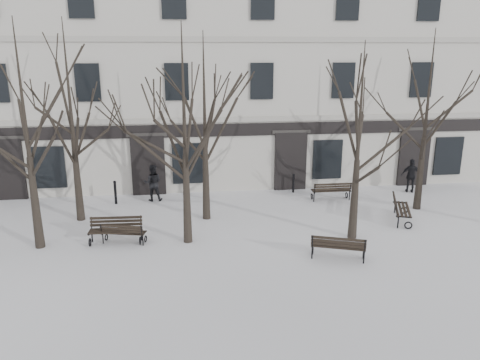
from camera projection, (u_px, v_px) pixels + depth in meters
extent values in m
plane|color=white|center=(241.00, 260.00, 15.74)|extent=(100.00, 100.00, 0.00)
cube|color=beige|center=(212.00, 74.00, 26.70)|extent=(40.00, 10.00, 11.00)
cube|color=#A6A298|center=(220.00, 120.00, 22.40)|extent=(40.00, 0.12, 0.25)
cube|color=#A6A298|center=(219.00, 39.00, 21.40)|extent=(40.00, 0.12, 0.25)
cube|color=black|center=(220.00, 130.00, 22.52)|extent=(40.00, 0.10, 0.60)
cube|color=black|center=(7.00, 170.00, 21.76)|extent=(1.60, 0.22, 2.90)
cube|color=#2D2B28|center=(2.00, 138.00, 21.32)|extent=(1.90, 0.08, 0.18)
cube|color=black|center=(49.00, 167.00, 21.98)|extent=(1.50, 0.14, 2.00)
cube|color=black|center=(148.00, 165.00, 22.53)|extent=(1.60, 0.22, 2.90)
cube|color=#2D2B28|center=(147.00, 135.00, 22.09)|extent=(1.90, 0.08, 0.18)
cube|color=black|center=(188.00, 163.00, 22.75)|extent=(1.50, 0.14, 2.00)
cube|color=black|center=(290.00, 161.00, 23.36)|extent=(1.60, 0.22, 2.90)
cube|color=#2D2B28|center=(291.00, 132.00, 22.92)|extent=(1.90, 0.08, 0.18)
cube|color=black|center=(327.00, 159.00, 23.58)|extent=(1.50, 0.14, 2.00)
cube|color=black|center=(413.00, 158.00, 24.13)|extent=(1.60, 0.22, 2.90)
cube|color=#2D2B28|center=(417.00, 129.00, 23.69)|extent=(1.90, 0.08, 0.18)
cube|color=black|center=(448.00, 156.00, 24.35)|extent=(1.50, 0.14, 2.00)
cube|color=black|center=(88.00, 82.00, 21.18)|extent=(1.10, 0.14, 1.70)
cube|color=black|center=(177.00, 82.00, 21.66)|extent=(1.10, 0.14, 1.70)
cube|color=black|center=(262.00, 81.00, 22.13)|extent=(1.10, 0.14, 1.70)
cube|color=black|center=(263.00, 0.00, 21.17)|extent=(1.10, 0.14, 1.70)
cube|color=black|center=(343.00, 80.00, 22.61)|extent=(1.10, 0.14, 1.70)
cube|color=black|center=(348.00, 1.00, 21.64)|extent=(1.10, 0.14, 1.70)
cube|color=black|center=(421.00, 80.00, 23.08)|extent=(1.10, 0.14, 1.70)
cube|color=black|center=(429.00, 2.00, 22.12)|extent=(1.10, 0.14, 1.70)
cone|color=black|center=(35.00, 203.00, 16.32)|extent=(0.34, 0.34, 3.30)
cone|color=black|center=(187.00, 200.00, 16.81)|extent=(0.34, 0.34, 3.25)
cone|color=black|center=(354.00, 200.00, 17.22)|extent=(0.34, 0.34, 3.00)
cone|color=black|center=(78.00, 181.00, 19.02)|extent=(0.34, 0.34, 3.37)
cone|color=black|center=(206.00, 182.00, 19.20)|extent=(0.34, 0.34, 3.17)
cone|color=black|center=(420.00, 174.00, 20.41)|extent=(0.34, 0.34, 3.23)
torus|color=black|center=(146.00, 239.00, 17.17)|extent=(0.10, 0.26, 0.26)
cylinder|color=black|center=(143.00, 240.00, 16.85)|extent=(0.04, 0.04, 0.40)
cube|color=black|center=(144.00, 234.00, 16.95)|extent=(0.16, 0.48, 0.04)
torus|color=black|center=(106.00, 237.00, 17.33)|extent=(0.10, 0.26, 0.26)
cylinder|color=black|center=(103.00, 239.00, 17.01)|extent=(0.04, 0.04, 0.40)
cube|color=black|center=(104.00, 232.00, 17.11)|extent=(0.16, 0.48, 0.04)
cube|color=black|center=(126.00, 230.00, 17.21)|extent=(1.56, 0.45, 0.03)
cube|color=black|center=(125.00, 232.00, 17.09)|extent=(1.56, 0.45, 0.03)
cube|color=black|center=(123.00, 233.00, 16.97)|extent=(1.56, 0.45, 0.03)
cube|color=black|center=(122.00, 234.00, 16.85)|extent=(1.56, 0.45, 0.03)
cube|color=black|center=(122.00, 232.00, 16.79)|extent=(1.55, 0.40, 0.08)
cube|color=black|center=(121.00, 229.00, 16.74)|extent=(1.55, 0.40, 0.08)
cube|color=black|center=(121.00, 226.00, 16.70)|extent=(1.55, 0.40, 0.08)
cylinder|color=black|center=(142.00, 231.00, 16.68)|extent=(0.06, 0.13, 0.44)
cylinder|color=black|center=(101.00, 230.00, 16.84)|extent=(0.06, 0.13, 0.44)
torus|color=black|center=(363.00, 255.00, 15.78)|extent=(0.15, 0.29, 0.29)
cylinder|color=black|center=(364.00, 257.00, 15.42)|extent=(0.05, 0.05, 0.45)
cube|color=black|center=(364.00, 249.00, 15.52)|extent=(0.23, 0.53, 0.05)
torus|color=black|center=(313.00, 250.00, 16.14)|extent=(0.15, 0.29, 0.29)
cylinder|color=black|center=(312.00, 252.00, 15.78)|extent=(0.05, 0.05, 0.45)
cube|color=black|center=(313.00, 244.00, 15.89)|extent=(0.23, 0.53, 0.05)
cube|color=black|center=(338.00, 243.00, 15.91)|extent=(1.72, 0.69, 0.03)
cube|color=black|center=(338.00, 245.00, 15.77)|extent=(1.72, 0.69, 0.03)
cube|color=black|center=(338.00, 247.00, 15.64)|extent=(1.72, 0.69, 0.03)
cube|color=black|center=(338.00, 248.00, 15.51)|extent=(1.72, 0.69, 0.03)
cube|color=black|center=(338.00, 245.00, 15.44)|extent=(1.70, 0.64, 0.09)
cube|color=black|center=(338.00, 242.00, 15.39)|extent=(1.70, 0.64, 0.09)
cube|color=black|center=(339.00, 239.00, 15.33)|extent=(1.70, 0.64, 0.09)
cylinder|color=black|center=(365.00, 246.00, 15.23)|extent=(0.09, 0.15, 0.50)
cylinder|color=black|center=(312.00, 242.00, 15.59)|extent=(0.09, 0.15, 0.50)
torus|color=black|center=(90.00, 242.00, 16.81)|extent=(0.06, 0.31, 0.30)
cylinder|color=black|center=(92.00, 236.00, 17.14)|extent=(0.05, 0.05, 0.47)
cube|color=black|center=(90.00, 232.00, 16.90)|extent=(0.07, 0.58, 0.05)
torus|color=black|center=(140.00, 241.00, 16.95)|extent=(0.06, 0.31, 0.30)
cylinder|color=black|center=(141.00, 234.00, 17.29)|extent=(0.05, 0.05, 0.47)
cube|color=black|center=(140.00, 230.00, 17.05)|extent=(0.07, 0.58, 0.05)
cube|color=black|center=(114.00, 233.00, 16.75)|extent=(1.89, 0.16, 0.04)
cube|color=black|center=(115.00, 231.00, 16.89)|extent=(1.89, 0.16, 0.04)
cube|color=black|center=(116.00, 230.00, 17.03)|extent=(1.89, 0.16, 0.04)
cube|color=black|center=(116.00, 228.00, 17.17)|extent=(1.89, 0.16, 0.04)
cube|color=black|center=(116.00, 225.00, 17.17)|extent=(1.89, 0.11, 0.09)
cube|color=black|center=(116.00, 221.00, 17.16)|extent=(1.89, 0.11, 0.09)
cube|color=black|center=(116.00, 218.00, 17.15)|extent=(1.89, 0.11, 0.09)
cylinder|color=black|center=(91.00, 224.00, 17.11)|extent=(0.05, 0.15, 0.52)
cylinder|color=black|center=(141.00, 222.00, 17.25)|extent=(0.05, 0.15, 0.52)
torus|color=black|center=(347.00, 195.00, 22.30)|extent=(0.05, 0.29, 0.29)
cylinder|color=black|center=(349.00, 196.00, 21.93)|extent=(0.05, 0.05, 0.45)
cube|color=black|center=(348.00, 190.00, 22.04)|extent=(0.05, 0.55, 0.05)
torus|color=black|center=(312.00, 196.00, 22.10)|extent=(0.05, 0.29, 0.29)
cylinder|color=black|center=(314.00, 197.00, 21.73)|extent=(0.05, 0.05, 0.45)
cube|color=black|center=(313.00, 191.00, 21.84)|extent=(0.05, 0.55, 0.05)
cube|color=black|center=(329.00, 189.00, 22.15)|extent=(1.81, 0.09, 0.04)
cube|color=black|center=(330.00, 190.00, 22.01)|extent=(1.81, 0.09, 0.04)
cube|color=black|center=(331.00, 191.00, 21.88)|extent=(1.81, 0.09, 0.04)
cube|color=black|center=(332.00, 191.00, 21.75)|extent=(1.81, 0.09, 0.04)
cube|color=black|center=(333.00, 189.00, 21.67)|extent=(1.81, 0.04, 0.09)
cube|color=black|center=(333.00, 187.00, 21.62)|extent=(1.81, 0.04, 0.09)
cube|color=black|center=(333.00, 184.00, 21.57)|extent=(1.81, 0.04, 0.09)
cylinder|color=black|center=(351.00, 187.00, 21.74)|extent=(0.04, 0.14, 0.50)
cylinder|color=black|center=(315.00, 189.00, 21.54)|extent=(0.04, 0.14, 0.50)
torus|color=black|center=(408.00, 225.00, 18.42)|extent=(0.32, 0.16, 0.32)
cylinder|color=black|center=(398.00, 222.00, 18.48)|extent=(0.05, 0.05, 0.49)
cube|color=black|center=(404.00, 217.00, 18.37)|extent=(0.58, 0.27, 0.05)
torus|color=black|center=(404.00, 210.00, 20.15)|extent=(0.32, 0.16, 0.32)
cylinder|color=black|center=(395.00, 208.00, 20.22)|extent=(0.05, 0.05, 0.49)
cube|color=black|center=(400.00, 202.00, 20.11)|extent=(0.58, 0.27, 0.05)
cube|color=black|center=(408.00, 209.00, 19.18)|extent=(0.80, 1.87, 0.04)
cube|color=black|center=(404.00, 209.00, 19.21)|extent=(0.80, 1.87, 0.04)
cube|color=black|center=(400.00, 209.00, 19.25)|extent=(0.80, 1.87, 0.04)
cube|color=black|center=(396.00, 208.00, 19.29)|extent=(0.80, 1.87, 0.04)
cube|color=black|center=(396.00, 205.00, 19.26)|extent=(0.74, 1.85, 0.10)
cube|color=black|center=(395.00, 202.00, 19.23)|extent=(0.74, 1.85, 0.10)
cube|color=black|center=(395.00, 199.00, 19.20)|extent=(0.74, 1.85, 0.10)
cylinder|color=black|center=(397.00, 211.00, 18.38)|extent=(0.16, 0.10, 0.54)
cylinder|color=black|center=(394.00, 197.00, 20.12)|extent=(0.16, 0.10, 0.54)
cylinder|color=black|center=(115.00, 193.00, 21.35)|extent=(0.12, 0.12, 1.01)
sphere|color=black|center=(115.00, 182.00, 21.21)|extent=(0.14, 0.14, 0.14)
cylinder|color=black|center=(293.00, 184.00, 23.10)|extent=(0.11, 0.11, 0.88)
sphere|color=black|center=(294.00, 175.00, 22.98)|extent=(0.12, 0.12, 0.12)
imported|color=black|center=(154.00, 200.00, 21.97)|extent=(0.85, 0.66, 1.73)
imported|color=black|center=(410.00, 192.00, 23.26)|extent=(1.07, 0.72, 1.68)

